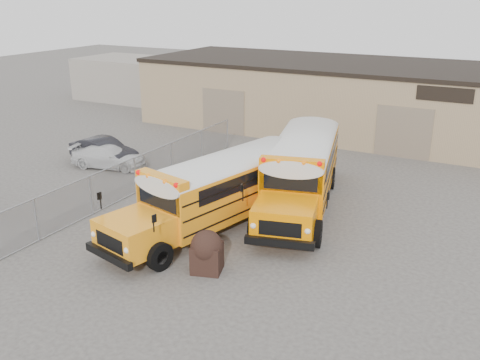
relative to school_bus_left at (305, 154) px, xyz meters
The scene contains 9 objects.
ground 7.92m from the school_bus_left, 95.83° to the right, with size 120.00×120.00×0.00m, color #464340.
warehouse 12.34m from the school_bus_left, 93.66° to the left, with size 30.20×10.20×4.67m.
chainlink_fence 8.29m from the school_bus_left, 145.33° to the right, with size 0.07×18.07×1.81m.
distant_building_left 26.91m from the school_bus_left, 147.88° to the left, with size 8.00×6.00×3.60m, color gray.
school_bus_left is the anchor object (origin of this frame).
school_bus_right 4.24m from the school_bus_left, 102.70° to the left, with size 5.11×10.89×3.10m.
tarp_bundle 9.64m from the school_bus_left, 88.57° to the right, with size 1.24×1.18×1.52m.
car_white 10.90m from the school_bus_left, 168.33° to the right, with size 1.71×4.20×1.22m, color silver.
car_dark 11.59m from the school_bus_left, behind, with size 1.49×4.26×1.41m, color black.
Camera 1 is at (9.85, -15.93, 9.25)m, focal length 40.00 mm.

